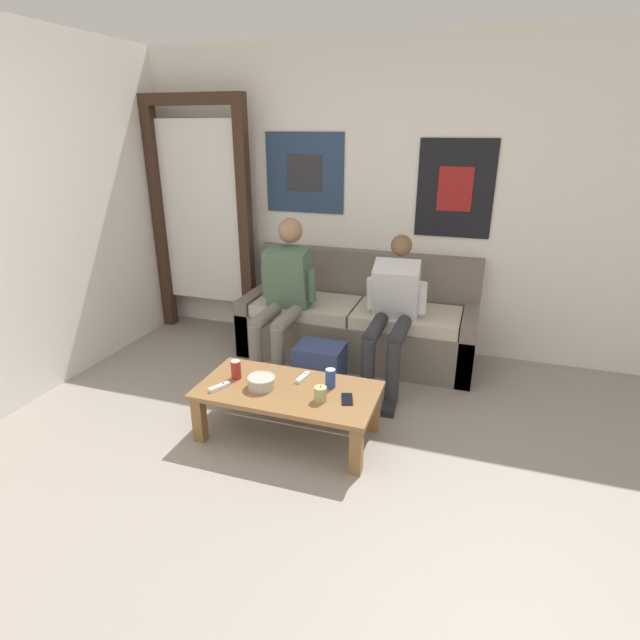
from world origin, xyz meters
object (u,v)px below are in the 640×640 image
Objects in this scene: backpack at (319,370)px; game_controller_near_left at (219,387)px; cell_phone at (347,399)px; person_seated_adult at (284,292)px; drink_can_red at (236,370)px; person_seated_teen at (392,309)px; game_controller_near_right at (303,377)px; drink_can_blue at (330,378)px; pillar_candle at (320,394)px; coffee_table at (288,396)px; couch at (358,323)px; ceramic_bowl at (261,381)px.

backpack is 0.87m from game_controller_near_left.
person_seated_adult is at bearing 129.73° from cell_phone.
backpack is 0.73m from drink_can_red.
person_seated_teen reaches higher than game_controller_near_right.
pillar_candle is at bearing -91.99° from drink_can_blue.
pillar_candle is 0.62m from drink_can_red.
person_seated_teen is 8.97× the size of drink_can_blue.
coffee_table is 7.58× the size of cell_phone.
ceramic_bowl is (-0.27, -1.39, 0.09)m from couch.
cell_phone is at bearing 21.41° from pillar_candle.
drink_can_blue is 0.62m from drink_can_red.
ceramic_bowl is 1.44× the size of drink_can_blue.
person_seated_adult reaches higher than pillar_candle.
ceramic_bowl is 1.44× the size of drink_can_red.
drink_can_blue reaches higher than game_controller_near_right.
couch is 1.64× the size of person_seated_adult.
drink_can_blue is at bearing -104.45° from person_seated_teen.
backpack is 2.48× the size of cell_phone.
person_seated_teen is 3.00× the size of backpack.
pillar_candle reaches higher than coffee_table.
coffee_table is 1.09m from person_seated_adult.
cell_phone is (0.80, -0.96, -0.30)m from person_seated_adult.
drink_can_red is (-0.37, 0.02, 0.12)m from coffee_table.
drink_can_red is at bearing 162.68° from ceramic_bowl.
drink_can_red is at bearing 77.47° from game_controller_near_left.
backpack is 0.76m from pillar_candle.
ceramic_bowl is (-0.17, -0.65, 0.21)m from backpack.
person_seated_teen is 7.76× the size of game_controller_near_left.
game_controller_near_left is at bearing -161.08° from coffee_table.
ceramic_bowl reaches higher than game_controller_near_left.
couch reaches higher than backpack.
coffee_table is 0.43m from game_controller_near_left.
person_seated_teen is 7.44× the size of cell_phone.
backpack is (-0.46, -0.35, -0.42)m from person_seated_teen.
drink_can_red is 0.17m from game_controller_near_left.
pillar_candle is at bearing -17.58° from coffee_table.
person_seated_adult is at bearing 113.30° from coffee_table.
couch reaches higher than game_controller_near_left.
person_seated_adult is 8.06× the size of cell_phone.
drink_can_blue is 0.86× the size of game_controller_near_left.
pillar_candle is 0.30m from game_controller_near_right.
game_controller_near_left is at bearing -159.69° from drink_can_blue.
ceramic_bowl is at bearing -160.41° from drink_can_blue.
ceramic_bowl is 0.44m from drink_can_blue.
backpack is 2.99× the size of drink_can_red.
person_seated_adult is at bearing 119.69° from game_controller_near_right.
coffee_table is at bearing -116.07° from person_seated_teen.
drink_can_blue reaches higher than backpack.
game_controller_near_right is at bearing 131.03° from pillar_candle.
ceramic_bowl is 1.74× the size of pillar_candle.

